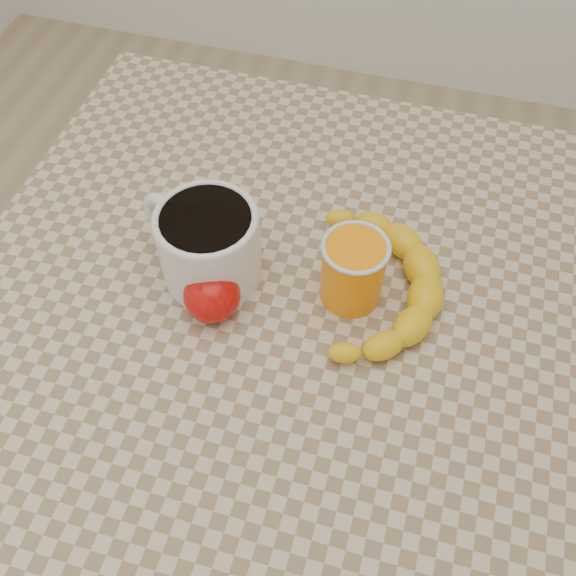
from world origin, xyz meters
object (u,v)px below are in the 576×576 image
(apple, at_px, (212,295))
(table, at_px, (288,336))
(orange_juice_glass, at_px, (353,270))
(coffee_mug, at_px, (207,242))
(banana, at_px, (377,283))

(apple, bearing_deg, table, 27.55)
(orange_juice_glass, bearing_deg, coffee_mug, -175.68)
(table, bearing_deg, coffee_mug, 172.55)
(coffee_mug, distance_m, banana, 0.20)
(table, height_order, coffee_mug, coffee_mug)
(orange_juice_glass, bearing_deg, banana, 15.71)
(apple, relative_size, banana, 0.28)
(table, distance_m, coffee_mug, 0.17)
(orange_juice_glass, relative_size, apple, 1.18)
(orange_juice_glass, bearing_deg, apple, -155.57)
(banana, bearing_deg, orange_juice_glass, -169.01)
(banana, bearing_deg, apple, -161.66)
(orange_juice_glass, bearing_deg, table, -159.29)
(table, relative_size, coffee_mug, 4.46)
(orange_juice_glass, xyz_separation_m, apple, (-0.15, -0.07, -0.02))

